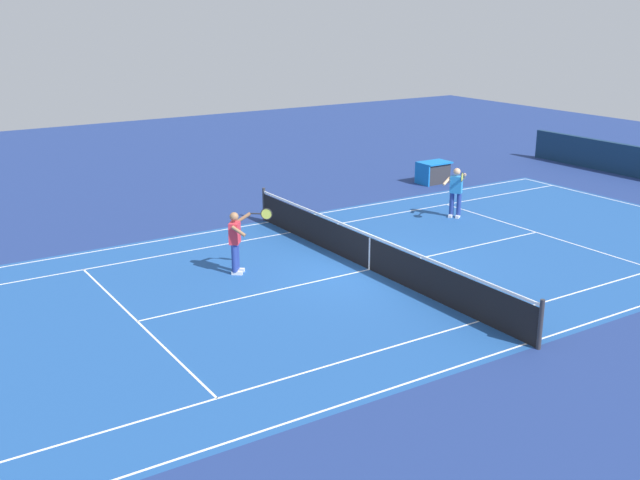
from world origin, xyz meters
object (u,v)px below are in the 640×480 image
tennis_player_near (236,239)px  tennis_net (370,252)px  tennis_player_far (456,190)px  equipment_cart_tarped (433,172)px  tennis_ball (462,310)px

tennis_player_near → tennis_net: bearing=151.6°
tennis_player_far → equipment_cart_tarped: tennis_player_far is taller
tennis_net → tennis_player_far: 6.12m
tennis_player_far → equipment_cart_tarped: size_ratio=1.36×
tennis_net → equipment_cart_tarped: 10.79m
tennis_player_far → tennis_net: bearing=26.1°
tennis_ball → equipment_cart_tarped: bearing=-128.0°
tennis_player_near → tennis_player_far: same height
tennis_player_near → equipment_cart_tarped: bearing=-154.9°
tennis_ball → equipment_cart_tarped: 13.29m
tennis_net → tennis_player_near: bearing=-28.4°
tennis_net → tennis_player_far: size_ratio=6.89×
tennis_net → tennis_player_far: tennis_player_far is taller
tennis_ball → tennis_net: bearing=-89.1°
tennis_player_far → tennis_ball: size_ratio=25.71×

